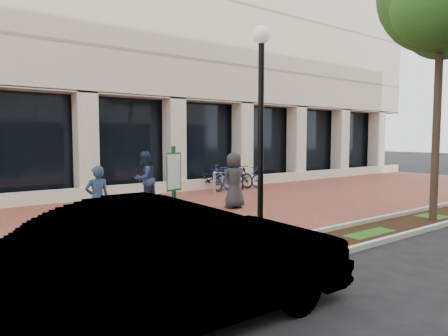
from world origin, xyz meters
TOP-DOWN VIEW (x-y plane):
  - ground at (0.00, 0.00)m, footprint 120.00×120.00m
  - brick_plaza at (0.00, 0.00)m, footprint 40.00×9.00m
  - planting_strip at (0.00, -5.25)m, footprint 40.00×1.50m
  - curb_plaza_side at (0.00, -4.50)m, footprint 40.00×0.12m
  - curb_street_side at (0.00, -6.00)m, footprint 40.00×0.12m
  - parking_sign at (-3.85, -5.42)m, footprint 0.34×0.07m
  - lamppost at (-1.60, -5.00)m, footprint 0.36×0.36m
  - street_tree at (4.97, -5.35)m, footprint 4.24×3.53m
  - locked_bicycle at (-3.63, -5.29)m, footprint 1.76×1.04m
  - pedestrian_left at (-3.56, -0.88)m, footprint 0.64×0.44m
  - pedestrian_mid at (-0.90, 1.93)m, footprint 1.17×1.08m
  - pedestrian_right at (1.36, -0.33)m, footprint 0.99×0.68m
  - bollard at (2.76, 2.82)m, footprint 0.12×0.12m
  - bike_rack_cluster at (4.48, 4.04)m, footprint 3.09×2.07m
  - sedan_near_curb at (-4.44, -6.62)m, footprint 5.02×1.83m

SIDE VIEW (x-z plane):
  - ground at x=0.00m, z-range 0.00..0.00m
  - brick_plaza at x=0.00m, z-range 0.00..0.01m
  - planting_strip at x=0.00m, z-range 0.00..0.01m
  - curb_plaza_side at x=0.00m, z-range 0.00..0.12m
  - curb_street_side at x=0.00m, z-range 0.00..0.12m
  - locked_bicycle at x=-3.63m, z-range 0.00..0.88m
  - bollard at x=2.76m, z-range 0.01..1.00m
  - bike_rack_cluster at x=4.48m, z-range -0.04..1.12m
  - sedan_near_curb at x=-4.44m, z-range 0.00..1.64m
  - pedestrian_left at x=-3.56m, z-range 0.00..1.71m
  - pedestrian_right at x=1.36m, z-range 0.00..1.93m
  - pedestrian_mid at x=-0.90m, z-range 0.00..1.95m
  - parking_sign at x=-3.85m, z-range 0.32..2.62m
  - lamppost at x=-1.60m, z-range 0.29..4.95m
  - street_tree at x=4.97m, z-range 2.19..10.56m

